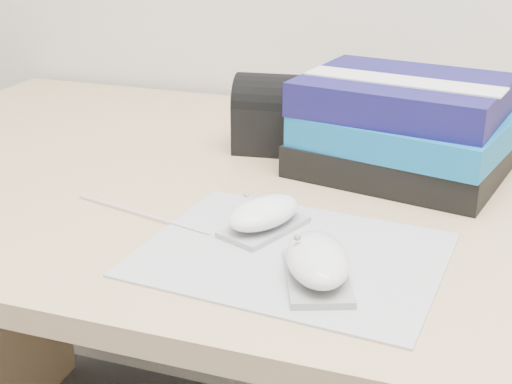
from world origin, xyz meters
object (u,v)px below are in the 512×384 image
(pouch, at_px, (278,114))
(mouse_front, at_px, (318,262))
(mouse_rear, at_px, (264,215))
(book_stack, at_px, (403,127))
(desk, at_px, (360,315))

(pouch, bearing_deg, mouse_front, -66.86)
(mouse_rear, bearing_deg, mouse_front, -46.88)
(book_stack, distance_m, pouch, 0.20)
(desk, relative_size, mouse_front, 12.30)
(mouse_front, distance_m, pouch, 0.42)
(desk, distance_m, mouse_rear, 0.35)
(book_stack, xyz_separation_m, pouch, (-0.20, 0.03, -0.01))
(mouse_rear, bearing_deg, book_stack, 64.70)
(mouse_rear, height_order, book_stack, book_stack)
(desk, relative_size, pouch, 11.53)
(book_stack, height_order, pouch, book_stack)
(mouse_front, distance_m, book_stack, 0.35)
(desk, distance_m, book_stack, 0.31)
(mouse_rear, relative_size, book_stack, 0.38)
(desk, height_order, mouse_front, mouse_front)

